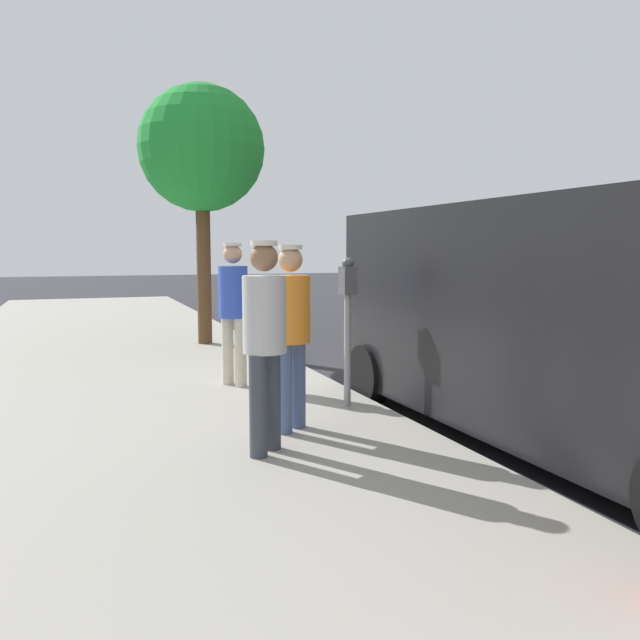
{
  "coord_description": "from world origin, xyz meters",
  "views": [
    {
      "loc": [
        3.9,
        6.88,
        1.74
      ],
      "look_at": [
        1.65,
        0.87,
        1.05
      ],
      "focal_mm": 36.32,
      "sensor_mm": 36.0,
      "label": 1
    }
  ],
  "objects": [
    {
      "name": "parking_meter_near",
      "position": [
        1.35,
        0.87,
        1.18
      ],
      "size": [
        0.14,
        0.18,
        1.52
      ],
      "color": "gray",
      "rests_on": "sidewalk_slab"
    },
    {
      "name": "pedestrian_in_gray",
      "position": [
        2.56,
        2.08,
        1.1
      ],
      "size": [
        0.34,
        0.34,
        1.67
      ],
      "color": "#383D47",
      "rests_on": "sidewalk_slab"
    },
    {
      "name": "parked_van",
      "position": [
        -0.15,
        2.31,
        1.15
      ],
      "size": [
        2.2,
        5.23,
        2.15
      ],
      "color": "black",
      "rests_on": "ground"
    },
    {
      "name": "ground_plane",
      "position": [
        0.0,
        0.0,
        0.0
      ],
      "size": [
        80.0,
        80.0,
        0.0
      ],
      "primitive_type": "plane",
      "color": "#2D2D33"
    },
    {
      "name": "street_tree",
      "position": [
        1.88,
        -4.14,
        3.41
      ],
      "size": [
        2.1,
        2.1,
        4.34
      ],
      "color": "brown",
      "rests_on": "sidewalk_slab"
    },
    {
      "name": "sidewalk_slab",
      "position": [
        3.5,
        0.0,
        0.07
      ],
      "size": [
        5.0,
        32.0,
        0.15
      ],
      "primitive_type": "cube",
      "color": "#9E998E",
      "rests_on": "ground"
    },
    {
      "name": "pedestrian_in_orange",
      "position": [
        2.17,
        1.53,
        1.09
      ],
      "size": [
        0.34,
        0.34,
        1.64
      ],
      "color": "#4C608C",
      "rests_on": "sidewalk_slab"
    },
    {
      "name": "pedestrian_in_blue",
      "position": [
        2.21,
        -0.54,
        1.11
      ],
      "size": [
        0.34,
        0.34,
        1.68
      ],
      "color": "beige",
      "rests_on": "sidewalk_slab"
    }
  ]
}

